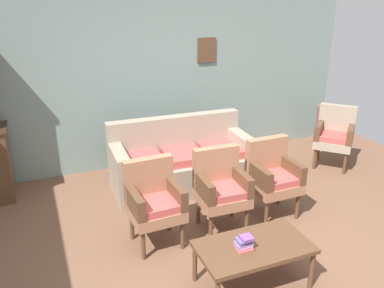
{
  "coord_description": "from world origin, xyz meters",
  "views": [
    {
      "loc": [
        -1.57,
        -2.95,
        2.54
      ],
      "look_at": [
        0.05,
        1.04,
        0.85
      ],
      "focal_mm": 37.94,
      "sensor_mm": 36.0,
      "label": 1
    }
  ],
  "objects_px": {
    "coffee_table": "(254,249)",
    "book_stack_on_table": "(244,243)",
    "armchair_near_cabinet": "(154,200)",
    "armchair_row_middle": "(273,174)",
    "armchair_by_doorway": "(221,186)",
    "wingback_chair_by_fireplace": "(334,134)",
    "floral_couch": "(181,163)",
    "floor_vase_by_wall": "(323,126)"
  },
  "relations": [
    {
      "from": "floral_couch",
      "to": "book_stack_on_table",
      "type": "xyz_separation_m",
      "value": [
        -0.21,
        -2.1,
        0.16
      ]
    },
    {
      "from": "floral_couch",
      "to": "book_stack_on_table",
      "type": "bearing_deg",
      "value": -95.8
    },
    {
      "from": "floral_couch",
      "to": "armchair_by_doorway",
      "type": "xyz_separation_m",
      "value": [
        0.05,
        -1.1,
        0.17
      ]
    },
    {
      "from": "armchair_by_doorway",
      "to": "wingback_chair_by_fireplace",
      "type": "relative_size",
      "value": 1.0
    },
    {
      "from": "coffee_table",
      "to": "wingback_chair_by_fireplace",
      "type": "bearing_deg",
      "value": 37.31
    },
    {
      "from": "floral_couch",
      "to": "book_stack_on_table",
      "type": "height_order",
      "value": "floral_couch"
    },
    {
      "from": "book_stack_on_table",
      "to": "wingback_chair_by_fireplace",
      "type": "bearing_deg",
      "value": 36.38
    },
    {
      "from": "armchair_row_middle",
      "to": "book_stack_on_table",
      "type": "xyz_separation_m",
      "value": [
        -0.94,
        -1.04,
        -0.02
      ]
    },
    {
      "from": "armchair_by_doorway",
      "to": "floral_couch",
      "type": "bearing_deg",
      "value": 92.43
    },
    {
      "from": "armchair_near_cabinet",
      "to": "armchair_by_doorway",
      "type": "height_order",
      "value": "same"
    },
    {
      "from": "floor_vase_by_wall",
      "to": "wingback_chair_by_fireplace",
      "type": "bearing_deg",
      "value": -118.3
    },
    {
      "from": "armchair_row_middle",
      "to": "floor_vase_by_wall",
      "type": "xyz_separation_m",
      "value": [
        1.96,
        1.52,
        -0.15
      ]
    },
    {
      "from": "floral_couch",
      "to": "armchair_near_cabinet",
      "type": "bearing_deg",
      "value": -122.76
    },
    {
      "from": "floral_couch",
      "to": "book_stack_on_table",
      "type": "distance_m",
      "value": 2.12
    },
    {
      "from": "armchair_row_middle",
      "to": "floor_vase_by_wall",
      "type": "distance_m",
      "value": 2.49
    },
    {
      "from": "armchair_near_cabinet",
      "to": "armchair_row_middle",
      "type": "height_order",
      "value": "same"
    },
    {
      "from": "book_stack_on_table",
      "to": "floor_vase_by_wall",
      "type": "distance_m",
      "value": 3.88
    },
    {
      "from": "armchair_near_cabinet",
      "to": "coffee_table",
      "type": "xyz_separation_m",
      "value": [
        0.61,
        -0.97,
        -0.12
      ]
    },
    {
      "from": "coffee_table",
      "to": "floor_vase_by_wall",
      "type": "distance_m",
      "value": 3.78
    },
    {
      "from": "wingback_chair_by_fireplace",
      "to": "book_stack_on_table",
      "type": "height_order",
      "value": "wingback_chair_by_fireplace"
    },
    {
      "from": "armchair_near_cabinet",
      "to": "floor_vase_by_wall",
      "type": "xyz_separation_m",
      "value": [
        3.41,
        1.57,
        -0.15
      ]
    },
    {
      "from": "armchair_row_middle",
      "to": "floral_couch",
      "type": "bearing_deg",
      "value": 124.55
    },
    {
      "from": "armchair_near_cabinet",
      "to": "armchair_row_middle",
      "type": "relative_size",
      "value": 1.0
    },
    {
      "from": "book_stack_on_table",
      "to": "armchair_by_doorway",
      "type": "bearing_deg",
      "value": 75.4
    },
    {
      "from": "book_stack_on_table",
      "to": "floor_vase_by_wall",
      "type": "bearing_deg",
      "value": 41.34
    },
    {
      "from": "coffee_table",
      "to": "floral_couch",
      "type": "bearing_deg",
      "value": 87.15
    },
    {
      "from": "armchair_row_middle",
      "to": "coffee_table",
      "type": "relative_size",
      "value": 0.9
    },
    {
      "from": "armchair_near_cabinet",
      "to": "armchair_by_doorway",
      "type": "relative_size",
      "value": 1.0
    },
    {
      "from": "armchair_by_doorway",
      "to": "floor_vase_by_wall",
      "type": "height_order",
      "value": "armchair_by_doorway"
    },
    {
      "from": "floor_vase_by_wall",
      "to": "armchair_by_doorway",
      "type": "bearing_deg",
      "value": -149.49
    },
    {
      "from": "armchair_by_doorway",
      "to": "armchair_row_middle",
      "type": "bearing_deg",
      "value": 3.34
    },
    {
      "from": "floral_couch",
      "to": "floor_vase_by_wall",
      "type": "height_order",
      "value": "floral_couch"
    },
    {
      "from": "coffee_table",
      "to": "book_stack_on_table",
      "type": "height_order",
      "value": "book_stack_on_table"
    },
    {
      "from": "floor_vase_by_wall",
      "to": "armchair_row_middle",
      "type": "bearing_deg",
      "value": -142.26
    },
    {
      "from": "armchair_by_doorway",
      "to": "book_stack_on_table",
      "type": "distance_m",
      "value": 1.03
    },
    {
      "from": "armchair_row_middle",
      "to": "coffee_table",
      "type": "height_order",
      "value": "armchair_row_middle"
    },
    {
      "from": "floral_couch",
      "to": "armchair_row_middle",
      "type": "xyz_separation_m",
      "value": [
        0.73,
        -1.06,
        0.17
      ]
    },
    {
      "from": "armchair_near_cabinet",
      "to": "floor_vase_by_wall",
      "type": "height_order",
      "value": "armchair_near_cabinet"
    },
    {
      "from": "book_stack_on_table",
      "to": "armchair_near_cabinet",
      "type": "bearing_deg",
      "value": 117.02
    },
    {
      "from": "book_stack_on_table",
      "to": "floor_vase_by_wall",
      "type": "height_order",
      "value": "floor_vase_by_wall"
    },
    {
      "from": "armchair_row_middle",
      "to": "floor_vase_by_wall",
      "type": "relative_size",
      "value": 1.29
    },
    {
      "from": "floral_couch",
      "to": "coffee_table",
      "type": "height_order",
      "value": "floral_couch"
    }
  ]
}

